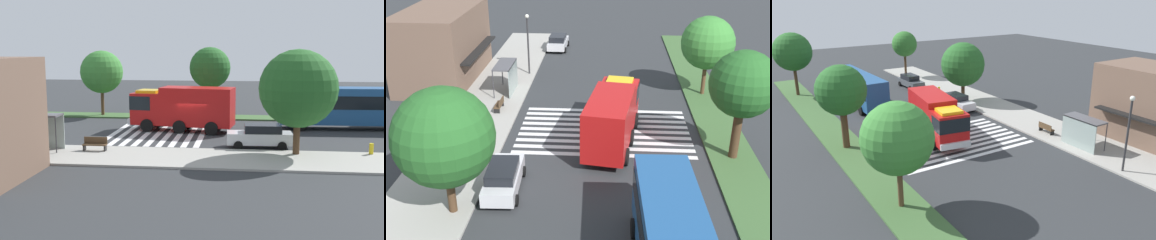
# 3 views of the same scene
# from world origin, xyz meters

# --- Properties ---
(ground_plane) EXTENTS (120.00, 120.00, 0.00)m
(ground_plane) POSITION_xyz_m (0.00, 0.00, 0.00)
(ground_plane) COLOR #2D3033
(sidewalk) EXTENTS (60.00, 5.22, 0.14)m
(sidewalk) POSITION_xyz_m (0.00, 9.29, 0.07)
(sidewalk) COLOR #9E9B93
(sidewalk) RESTS_ON ground_plane
(median_strip) EXTENTS (60.00, 3.00, 0.14)m
(median_strip) POSITION_xyz_m (0.00, -8.18, 0.07)
(median_strip) COLOR #3D6033
(median_strip) RESTS_ON ground_plane
(crosswalk) EXTENTS (7.65, 12.02, 0.01)m
(crosswalk) POSITION_xyz_m (2.74, 0.00, 0.01)
(crosswalk) COLOR silver
(crosswalk) RESTS_ON ground_plane
(fire_truck) EXTENTS (9.04, 3.89, 3.71)m
(fire_truck) POSITION_xyz_m (1.10, -0.57, 2.05)
(fire_truck) COLOR #B71414
(fire_truck) RESTS_ON ground_plane
(parked_car_mid) EXTENTS (4.60, 2.12, 1.67)m
(parked_car_mid) POSITION_xyz_m (-5.35, 5.48, 0.87)
(parked_car_mid) COLOR silver
(parked_car_mid) RESTS_ON ground_plane
(parked_car_east) EXTENTS (4.40, 2.23, 1.66)m
(parked_car_east) POSITION_xyz_m (23.44, 5.48, 0.86)
(parked_car_east) COLOR silver
(parked_car_east) RESTS_ON ground_plane
(bus_stop_shelter) EXTENTS (3.50, 1.40, 2.46)m
(bus_stop_shelter) POSITION_xyz_m (9.71, 8.18, 1.89)
(bus_stop_shelter) COLOR #4C4C51
(bus_stop_shelter) RESTS_ON sidewalk
(bench_near_shelter) EXTENTS (1.60, 0.50, 0.90)m
(bench_near_shelter) POSITION_xyz_m (5.71, 8.18, 0.59)
(bench_near_shelter) COLOR #4C3823
(bench_near_shelter) RESTS_ON sidewalk
(street_lamp) EXTENTS (0.36, 0.36, 5.61)m
(street_lamp) POSITION_xyz_m (14.51, 7.28, 3.49)
(street_lamp) COLOR #2D2D30
(street_lamp) RESTS_ON sidewalk
(storefront_building) EXTENTS (11.60, 6.60, 6.47)m
(storefront_building) POSITION_xyz_m (13.08, 14.79, 3.23)
(storefront_building) COLOR brown
(storefront_building) RESTS_ON ground_plane
(sidewalk_tree_west) EXTENTS (5.02, 5.02, 6.77)m
(sidewalk_tree_west) POSITION_xyz_m (-7.61, 7.68, 4.39)
(sidewalk_tree_west) COLOR #47301E
(sidewalk_tree_west) RESTS_ON sidewalk
(median_tree_west) EXTENTS (4.07, 4.07, 6.90)m
(median_tree_west) POSITION_xyz_m (-0.76, -8.18, 4.96)
(median_tree_west) COLOR #47301E
(median_tree_west) RESTS_ON median_strip
(median_tree_center) EXTENTS (4.32, 4.32, 6.55)m
(median_tree_center) POSITION_xyz_m (10.28, -8.18, 4.51)
(median_tree_center) COLOR #513823
(median_tree_center) RESTS_ON median_strip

